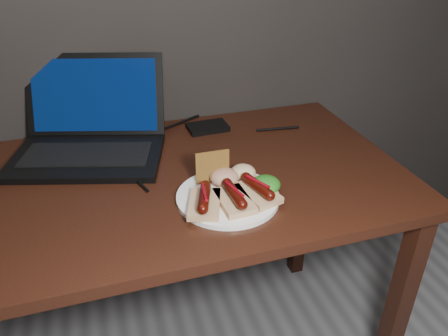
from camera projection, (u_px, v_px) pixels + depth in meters
desk at (141, 209)px, 1.17m from camera, size 1.40×0.70×0.75m
laptop at (90, 133)px, 1.24m from camera, size 0.48×0.44×0.25m
hard_drive at (208, 127)px, 1.38m from camera, size 0.13×0.08×0.02m
desk_cables at (140, 151)px, 1.26m from camera, size 0.94×0.42×0.01m
plate at (228, 197)px, 1.05m from camera, size 0.27×0.27×0.01m
bread_sausage_left at (204, 201)px, 0.99m from camera, size 0.10×0.13×0.04m
bread_sausage_center at (234, 198)px, 1.00m from camera, size 0.08×0.12×0.04m
bread_sausage_right at (257, 190)px, 1.03m from camera, size 0.10×0.13×0.04m
crispbread at (212, 167)px, 1.07m from camera, size 0.09×0.01×0.08m
salad_greens at (266, 185)px, 1.05m from camera, size 0.07×0.07×0.04m
salsa_mound at (224, 177)px, 1.08m from camera, size 0.07×0.07×0.04m
coleslaw_mound at (243, 172)px, 1.10m from camera, size 0.06×0.06×0.04m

